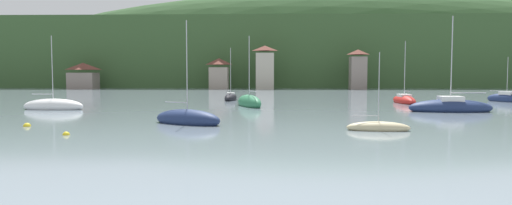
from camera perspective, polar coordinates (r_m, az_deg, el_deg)
name	(u,v)px	position (r m, az deg, el deg)	size (l,w,h in m)	color
wooded_hillside	(310,62)	(152.14, 6.98, 5.22)	(352.00, 66.93, 51.33)	#38562D
shore_building_west	(83,76)	(115.74, -21.34, 3.17)	(6.62, 5.06, 6.36)	gray
shore_building_westcentral	(219,74)	(107.09, -4.78, 3.66)	(4.66, 4.60, 7.42)	gray
shore_building_central	(265,68)	(106.04, 1.15, 4.45)	(4.48, 3.72, 10.39)	#BCB29E
shore_building_eastcentral	(358,70)	(108.12, 12.98, 4.10)	(3.90, 3.62, 9.44)	gray
sailboat_far_0	(404,100)	(59.25, 18.52, 0.28)	(2.10, 6.56, 8.19)	red
sailboat_mid_1	(378,128)	(30.21, 15.45, -3.13)	(4.21, 1.62, 5.36)	#CCBC8E
sailboat_far_3	(249,103)	(50.60, -0.88, -0.02)	(3.99, 7.05, 8.51)	#2D754C
sailboat_far_4	(450,107)	(47.50, 23.72, -0.56)	(8.15, 2.89, 9.80)	navy
sailboat_far_5	(53,106)	(50.67, -24.62, -0.42)	(6.54, 2.50, 8.08)	white
sailboat_far_6	(231,98)	(62.33, -3.28, 0.60)	(1.90, 5.56, 7.69)	black
sailboat_far_9	(507,99)	(67.48, 29.54, 0.43)	(3.93, 5.71, 6.35)	navy
sailboat_mid_10	(187,119)	(33.26, -8.82, -2.15)	(5.93, 4.33, 8.05)	navy
mooring_buoy_near	(27,126)	(35.37, -27.37, -2.75)	(0.51, 0.51, 0.51)	yellow
mooring_buoy_mid	(66,135)	(29.42, -23.23, -3.87)	(0.43, 0.43, 0.43)	yellow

